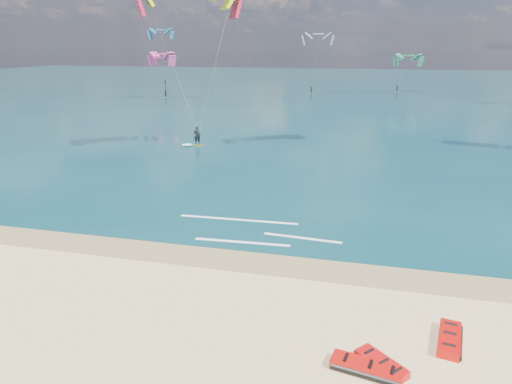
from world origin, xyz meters
TOP-DOWN VIEW (x-y plane):
  - ground at (0.00, 40.00)m, footprint 320.00×320.00m
  - wet_sand_strip at (0.00, 3.00)m, footprint 320.00×2.40m
  - sea at (0.00, 104.00)m, footprint 320.00×200.00m
  - packed_kite_left at (6.40, -3.72)m, footprint 2.59×1.47m
  - packed_kite_mid at (6.86, -3.41)m, footprint 2.08×2.00m
  - packed_kite_right at (9.19, -1.51)m, footprint 1.45×2.40m
  - kitesurfer_main at (-10.35, 25.25)m, footprint 9.14×7.95m
  - shoreline_foam at (0.21, 6.68)m, footprint 9.82×3.61m
  - distant_kites at (-7.95, 81.25)m, footprint 88.19×29.87m

SIDE VIEW (x-z plane):
  - ground at x=0.00m, z-range 0.00..0.00m
  - packed_kite_left at x=6.40m, z-range -0.19..0.19m
  - packed_kite_mid at x=6.86m, z-range -0.18..0.18m
  - packed_kite_right at x=9.19m, z-range -0.19..0.19m
  - wet_sand_strip at x=0.00m, z-range 0.00..0.01m
  - sea at x=0.00m, z-range 0.00..0.04m
  - shoreline_foam at x=0.21m, z-range 0.04..0.05m
  - distant_kites at x=-7.95m, z-range -1.25..12.49m
  - kitesurfer_main at x=-10.35m, z-range 0.60..17.14m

